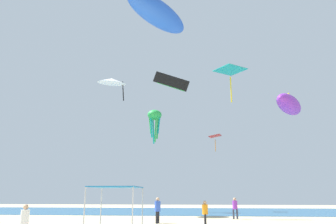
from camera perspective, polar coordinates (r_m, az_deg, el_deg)
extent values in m
cube|color=#28608C|center=(44.38, 2.75, -17.01)|extent=(110.00, 19.78, 0.03)
cylinder|color=#B2B2B7|center=(19.54, -14.51, -16.37)|extent=(0.07, 0.07, 2.54)
cylinder|color=#B2B2B7|center=(18.80, -6.26, -16.82)|extent=(0.07, 0.07, 2.54)
cylinder|color=#B2B2B7|center=(22.53, -11.71, -16.19)|extent=(0.07, 0.07, 2.54)
cylinder|color=#B2B2B7|center=(21.89, -4.52, -16.50)|extent=(0.07, 0.07, 2.54)
cube|color=#1972B7|center=(20.63, -9.09, -12.90)|extent=(2.82, 3.21, 0.06)
cylinder|color=#33384C|center=(30.77, 12.08, -17.17)|extent=(0.17, 0.17, 0.85)
cylinder|color=#33384C|center=(30.84, 11.45, -17.19)|extent=(0.17, 0.17, 0.85)
cylinder|color=purple|center=(30.77, 11.68, -15.71)|extent=(0.44, 0.44, 0.73)
sphere|color=tan|center=(30.76, 11.63, -14.77)|extent=(0.28, 0.28, 0.28)
cylinder|color=black|center=(23.62, 6.58, -18.42)|extent=(0.15, 0.15, 0.78)
cylinder|color=black|center=(23.92, 6.56, -18.37)|extent=(0.15, 0.15, 0.78)
cylinder|color=orange|center=(23.73, 6.52, -16.65)|extent=(0.40, 0.40, 0.67)
sphere|color=tan|center=(23.71, 6.49, -15.53)|extent=(0.25, 0.25, 0.25)
cylinder|color=white|center=(17.45, -23.88, -16.52)|extent=(0.40, 0.40, 0.66)
sphere|color=tan|center=(17.43, -23.72, -15.04)|extent=(0.25, 0.25, 0.25)
cylinder|color=black|center=(25.70, -2.00, -18.06)|extent=(0.17, 0.17, 0.87)
cylinder|color=black|center=(26.02, -1.72, -18.02)|extent=(0.17, 0.17, 0.87)
cylinder|color=blue|center=(25.82, -1.84, -16.24)|extent=(0.45, 0.45, 0.76)
sphere|color=tan|center=(25.81, -1.84, -15.09)|extent=(0.28, 0.28, 0.28)
cube|color=red|center=(44.93, 8.27, -4.19)|extent=(1.90, 1.92, 0.29)
cylinder|color=orange|center=(44.73, 8.33, -5.83)|extent=(0.09, 0.09, 1.67)
ellipsoid|color=purple|center=(40.74, 20.53, 1.21)|extent=(5.53, 7.40, 2.35)
cone|color=yellow|center=(41.03, 20.39, 2.72)|extent=(1.50, 1.46, 0.88)
ellipsoid|color=green|center=(43.44, -2.37, -0.53)|extent=(2.10, 2.10, 1.36)
cylinder|color=green|center=(43.26, -3.13, -2.46)|extent=(0.42, 0.24, 2.11)
cylinder|color=teal|center=(42.65, -2.94, -2.72)|extent=(0.37, 0.43, 2.74)
cylinder|color=green|center=(42.44, -2.19, -3.11)|extent=(0.34, 0.52, 3.37)
cylinder|color=teal|center=(42.97, -1.64, -2.39)|extent=(0.42, 0.24, 2.11)
cylinder|color=green|center=(43.45, -1.85, -2.95)|extent=(0.37, 0.43, 2.74)
cylinder|color=teal|center=(43.53, -2.59, -3.39)|extent=(0.34, 0.52, 3.37)
cube|color=black|center=(34.54, 0.57, 5.39)|extent=(3.90, 0.30, 2.36)
cube|color=green|center=(34.37, 0.57, 4.58)|extent=(3.01, 0.10, 1.30)
cone|color=white|center=(38.94, -9.86, 5.43)|extent=(4.59, 4.61, 1.11)
cylinder|color=black|center=(38.96, -7.90, 3.68)|extent=(0.48, 0.70, 2.57)
cube|color=teal|center=(39.99, 10.85, 7.28)|extent=(4.20, 4.20, 0.18)
cylinder|color=yellow|center=(39.16, 11.02, 3.91)|extent=(0.20, 0.20, 3.17)
ellipsoid|color=blue|center=(29.77, -1.85, 16.93)|extent=(6.11, 7.70, 2.56)
cone|color=green|center=(30.39, -1.83, 18.82)|extent=(1.61, 1.57, 0.98)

